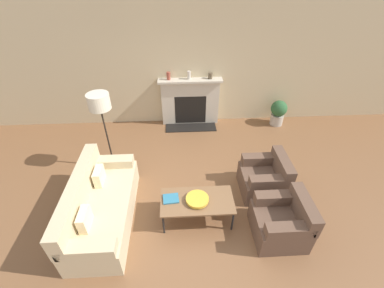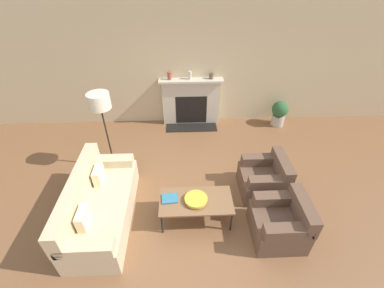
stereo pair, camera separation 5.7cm
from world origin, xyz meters
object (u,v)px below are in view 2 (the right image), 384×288
fireplace (191,102)px  armchair_far (265,179)px  floor_lamp (101,107)px  mantel_vase_center_left (190,75)px  mantel_vase_left (169,76)px  bowl (196,199)px  potted_plant (279,112)px  coffee_table (196,202)px  mantel_vase_center_right (211,76)px  book (170,198)px  armchair_near (281,223)px  couch (99,205)px

fireplace → armchair_far: (1.23, -2.48, -0.28)m
floor_lamp → mantel_vase_center_left: size_ratio=8.51×
mantel_vase_left → floor_lamp: bearing=-125.3°
bowl → potted_plant: bearing=51.5°
floor_lamp → mantel_vase_left: size_ratio=9.20×
coffee_table → mantel_vase_center_left: (0.02, 3.06, 0.88)m
bowl → mantel_vase_center_right: 3.21m
bowl → book: 0.42m
floor_lamp → book: bearing=-48.0°
book → armchair_near: bearing=-19.1°
fireplace → bowl: bearing=-90.8°
armchair_far → floor_lamp: bearing=-106.1°
mantel_vase_center_left → mantel_vase_center_right: (0.50, 0.00, -0.03)m
armchair_near → potted_plant: bearing=162.9°
couch → floor_lamp: size_ratio=1.18×
bowl → mantel_vase_center_left: mantel_vase_center_left is taller
fireplace → book: (-0.46, -3.00, -0.13)m
armchair_far → coffee_table: size_ratio=0.66×
couch → floor_lamp: bearing=3.4°
coffee_table → mantel_vase_center_left: bearing=89.6°
mantel_vase_center_left → floor_lamp: bearing=-135.0°
armchair_near → mantel_vase_center_left: (-1.26, 3.44, 0.98)m
floor_lamp → potted_plant: size_ratio=2.51×
couch → armchair_far: (2.84, 0.50, -0.02)m
mantel_vase_center_left → mantel_vase_center_right: bearing=0.0°
fireplace → armchair_far: size_ratio=1.99×
book → mantel_vase_center_left: bearing=76.6°
armchair_near → fireplace: bearing=-160.2°
armchair_near → mantel_vase_center_right: bearing=-167.6°
coffee_table → potted_plant: size_ratio=1.77×
couch → bowl: 1.57m
armchair_far → mantel_vase_center_left: mantel_vase_center_left is taller
fireplace → armchair_near: size_ratio=1.99×
floor_lamp → mantel_vase_left: (1.18, 1.66, -0.10)m
book → potted_plant: bearing=41.0°
armchair_far → mantel_vase_center_right: (-0.76, 2.50, 0.96)m
couch → fireplace: bearing=-28.2°
book → floor_lamp: (-1.22, 1.35, 0.93)m
coffee_table → mantel_vase_center_left: size_ratio=6.01×
book → floor_lamp: 2.05m
fireplace → armchair_near: bearing=-70.2°
floor_lamp → armchair_far: bearing=-16.1°
mantel_vase_left → potted_plant: size_ratio=0.27×
coffee_table → couch: bearing=177.7°
mantel_vase_left → mantel_vase_center_right: (0.99, 0.00, -0.02)m
book → mantel_vase_center_left: 3.16m
armchair_far → coffee_table: (-1.28, -0.56, 0.11)m
fireplace → coffee_table: (-0.04, -3.05, -0.17)m
bowl → mantel_vase_center_left: 3.18m
armchair_near → floor_lamp: (-2.92, 1.78, 1.08)m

